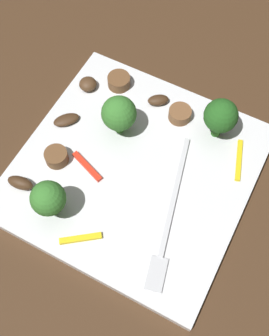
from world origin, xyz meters
TOP-DOWN VIEW (x-y plane):
  - ground_plane at (0.00, 0.00)m, footprint 1.40×1.40m
  - plate at (0.00, 0.00)m, footprint 0.26×0.26m
  - fork at (0.04, 0.06)m, footprint 0.18×0.05m
  - broccoli_floret_0 at (-0.09, 0.06)m, footprint 0.04×0.04m
  - broccoli_floret_1 at (-0.04, -0.04)m, footprint 0.04×0.04m
  - broccoli_floret_2 at (0.09, -0.05)m, footprint 0.04×0.04m
  - sausage_slice_0 at (-0.09, 0.02)m, footprint 0.03×0.03m
  - sausage_slice_1 at (-0.10, -0.07)m, footprint 0.04×0.04m
  - sausage_slice_2 at (0.03, -0.08)m, footprint 0.04×0.04m
  - mushroom_0 at (-0.02, -0.10)m, footprint 0.03×0.03m
  - mushroom_1 at (-0.09, -0.02)m, footprint 0.03×0.03m
  - mushroom_2 at (0.08, -0.10)m, footprint 0.02×0.03m
  - mushroom_3 at (-0.07, -0.10)m, footprint 0.03×0.03m
  - pepper_strip_0 at (0.10, -0.01)m, footprint 0.03×0.04m
  - pepper_strip_2 at (-0.06, 0.10)m, footprint 0.05×0.02m
  - pepper_strip_3 at (0.02, -0.05)m, footprint 0.02×0.05m

SIDE VIEW (x-z plane):
  - ground_plane at x=0.00m, z-range 0.00..0.00m
  - plate at x=0.00m, z-range 0.00..0.01m
  - fork at x=0.04m, z-range 0.01..0.02m
  - pepper_strip_2 at x=-0.06m, z-range 0.01..0.02m
  - pepper_strip_0 at x=0.10m, z-range 0.01..0.02m
  - pepper_strip_3 at x=0.02m, z-range 0.01..0.02m
  - mushroom_0 at x=-0.02m, z-range 0.01..0.02m
  - mushroom_1 at x=-0.09m, z-range 0.01..0.02m
  - mushroom_2 at x=0.08m, z-range 0.01..0.03m
  - mushroom_3 at x=-0.07m, z-range 0.01..0.03m
  - sausage_slice_0 at x=-0.09m, z-range 0.01..0.03m
  - sausage_slice_1 at x=-0.10m, z-range 0.01..0.03m
  - sausage_slice_2 at x=0.03m, z-range 0.01..0.03m
  - broccoli_floret_1 at x=-0.04m, z-range 0.02..0.07m
  - broccoli_floret_2 at x=0.09m, z-range 0.02..0.07m
  - broccoli_floret_0 at x=-0.09m, z-range 0.02..0.08m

